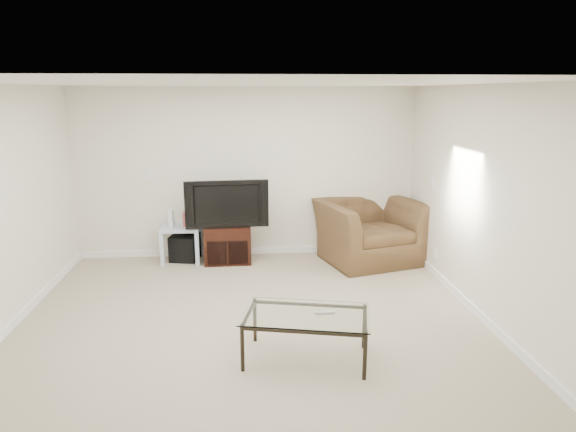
{
  "coord_description": "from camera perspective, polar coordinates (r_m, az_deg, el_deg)",
  "views": [
    {
      "loc": [
        -0.05,
        -5.04,
        2.42
      ],
      "look_at": [
        0.5,
        1.2,
        0.9
      ],
      "focal_mm": 32.0,
      "sensor_mm": 36.0,
      "label": 1
    }
  ],
  "objects": [
    {
      "name": "game_console",
      "position": [
        7.58,
        -12.83,
        -0.2
      ],
      "size": [
        0.06,
        0.18,
        0.24
      ],
      "primitive_type": "cube",
      "rotation": [
        0.0,
        0.0,
        -0.06
      ],
      "color": "white",
      "rests_on": "side_table"
    },
    {
      "name": "remote",
      "position": [
        4.76,
        4.1,
        -10.65
      ],
      "size": [
        0.18,
        0.05,
        0.02
      ],
      "primitive_type": "cube",
      "rotation": [
        0.0,
        0.0,
        0.02
      ],
      "color": "#B2B2B7",
      "rests_on": "coffee_table"
    },
    {
      "name": "side_table",
      "position": [
        7.68,
        -11.68,
        -2.94
      ],
      "size": [
        0.57,
        0.57,
        0.53
      ],
      "primitive_type": null,
      "rotation": [
        0.0,
        0.0,
        -0.03
      ],
      "color": "silver",
      "rests_on": "floor"
    },
    {
      "name": "wall_back",
      "position": [
        7.63,
        -4.62,
        4.77
      ],
      "size": [
        5.0,
        0.02,
        2.5
      ],
      "primitive_type": "cube",
      "color": "silver",
      "rests_on": "ground"
    },
    {
      "name": "plate_right_outlet",
      "position": [
        7.15,
        16.06,
        -4.16
      ],
      "size": [
        0.02,
        0.08,
        0.12
      ],
      "primitive_type": "cube",
      "color": "white",
      "rests_on": "wall_right"
    },
    {
      "name": "tv_stand",
      "position": [
        7.51,
        -6.72,
        -3.04
      ],
      "size": [
        0.67,
        0.47,
        0.55
      ],
      "primitive_type": null,
      "rotation": [
        0.0,
        0.0,
        0.01
      ],
      "color": "black",
      "rests_on": "floor"
    },
    {
      "name": "subwoofer",
      "position": [
        7.72,
        -11.39,
        -3.45
      ],
      "size": [
        0.45,
        0.45,
        0.38
      ],
      "primitive_type": "cube",
      "rotation": [
        0.0,
        0.0,
        -0.21
      ],
      "color": "black",
      "rests_on": "floor"
    },
    {
      "name": "coffee_table",
      "position": [
        4.85,
        2.01,
        -13.24
      ],
      "size": [
        1.26,
        0.89,
        0.45
      ],
      "primitive_type": null,
      "rotation": [
        0.0,
        0.0,
        -0.22
      ],
      "color": "black",
      "rests_on": "floor"
    },
    {
      "name": "television",
      "position": [
        7.33,
        -6.85,
        1.51
      ],
      "size": [
        1.1,
        0.3,
        0.67
      ],
      "primitive_type": "imported",
      "rotation": [
        0.0,
        0.0,
        0.07
      ],
      "color": "black",
      "rests_on": "tv_stand"
    },
    {
      "name": "plate_back",
      "position": [
        7.73,
        -15.07,
        4.47
      ],
      "size": [
        0.12,
        0.02,
        0.12
      ],
      "primitive_type": "cube",
      "color": "white",
      "rests_on": "wall_back"
    },
    {
      "name": "plate_right_switch",
      "position": [
        7.2,
        15.71,
        3.78
      ],
      "size": [
        0.02,
        0.09,
        0.13
      ],
      "primitive_type": "cube",
      "color": "white",
      "rests_on": "wall_right"
    },
    {
      "name": "ceiling",
      "position": [
        5.04,
        -4.62,
        14.52
      ],
      "size": [
        5.0,
        5.0,
        0.0
      ],
      "primitive_type": "plane",
      "color": "white",
      "rests_on": "ground"
    },
    {
      "name": "floor",
      "position": [
        5.59,
        -4.13,
        -12.05
      ],
      "size": [
        5.0,
        5.0,
        0.0
      ],
      "primitive_type": "plane",
      "color": "tan",
      "rests_on": "ground"
    },
    {
      "name": "wall_right",
      "position": [
        5.76,
        21.34,
        0.99
      ],
      "size": [
        0.02,
        5.0,
        2.5
      ],
      "primitive_type": "cube",
      "color": "silver",
      "rests_on": "ground"
    },
    {
      "name": "recliner",
      "position": [
        7.54,
        9.08,
        -0.54
      ],
      "size": [
        1.55,
        1.23,
        1.19
      ],
      "primitive_type": "imported",
      "rotation": [
        0.0,
        0.0,
        0.28
      ],
      "color": "#543324",
      "rests_on": "floor"
    },
    {
      "name": "dvd_player",
      "position": [
        7.42,
        -6.76,
        -1.75
      ],
      "size": [
        0.35,
        0.25,
        0.05
      ],
      "primitive_type": "cube",
      "rotation": [
        0.0,
        0.0,
        0.01
      ],
      "color": "black",
      "rests_on": "tv_stand"
    },
    {
      "name": "game_case",
      "position": [
        7.56,
        -11.34,
        -0.31
      ],
      "size": [
        0.06,
        0.16,
        0.21
      ],
      "primitive_type": "cube",
      "rotation": [
        0.0,
        0.0,
        -0.03
      ],
      "color": "#CC4C4C",
      "rests_on": "side_table"
    }
  ]
}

